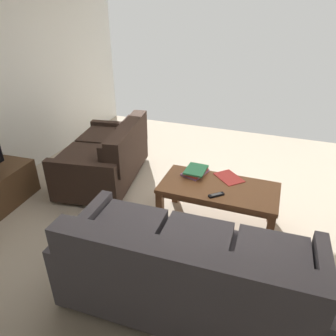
% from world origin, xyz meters
% --- Properties ---
extents(ground_plane, '(5.29, 5.81, 0.01)m').
position_xyz_m(ground_plane, '(0.00, 0.00, -0.00)').
color(ground_plane, tan).
extents(sofa_main, '(1.95, 0.94, 0.84)m').
position_xyz_m(sofa_main, '(-0.20, 1.04, 0.36)').
color(sofa_main, black).
rests_on(sofa_main, ground).
extents(loveseat_near, '(1.07, 1.53, 0.80)m').
position_xyz_m(loveseat_near, '(1.37, -0.50, 0.35)').
color(loveseat_near, black).
rests_on(loveseat_near, ground).
extents(coffee_table, '(1.19, 0.59, 0.47)m').
position_xyz_m(coffee_table, '(-0.19, -0.06, 0.40)').
color(coffee_table, brown).
rests_on(coffee_table, ground).
extents(book_stack, '(0.28, 0.33, 0.07)m').
position_xyz_m(book_stack, '(0.11, -0.23, 0.51)').
color(book_stack, '#996699').
rests_on(book_stack, coffee_table).
extents(tv_remote, '(0.15, 0.14, 0.02)m').
position_xyz_m(tv_remote, '(-0.20, 0.12, 0.48)').
color(tv_remote, black).
rests_on(tv_remote, coffee_table).
extents(loose_magazine, '(0.36, 0.36, 0.01)m').
position_xyz_m(loose_magazine, '(-0.25, -0.27, 0.47)').
color(loose_magazine, '#C63833').
rests_on(loose_magazine, coffee_table).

